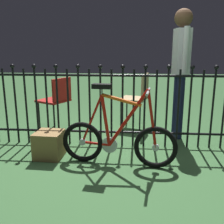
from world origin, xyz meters
TOP-DOWN VIEW (x-y plane):
  - ground_plane at (0.00, 0.00)m, footprint 20.00×20.00m
  - iron_fence at (-0.05, 0.55)m, footprint 3.66×0.07m
  - bicycle at (0.16, -0.04)m, footprint 1.28×0.40m
  - chair_tan at (0.41, 1.36)m, footprint 0.48×0.48m
  - chair_red at (-0.83, 1.10)m, footprint 0.54×0.54m
  - person_visitor at (0.97, 0.96)m, footprint 0.24×0.47m
  - display_crate at (-0.66, 0.10)m, footprint 0.33×0.33m

SIDE VIEW (x-z plane):
  - ground_plane at x=0.00m, z-range 0.00..0.00m
  - display_crate at x=-0.66m, z-range 0.00..0.31m
  - bicycle at x=0.16m, z-range -0.15..0.75m
  - chair_red at x=-0.83m, z-range 0.11..0.93m
  - chair_tan at x=0.41m, z-range 0.10..0.97m
  - iron_fence at x=-0.05m, z-range 0.01..1.12m
  - person_visitor at x=0.97m, z-range 0.19..1.95m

